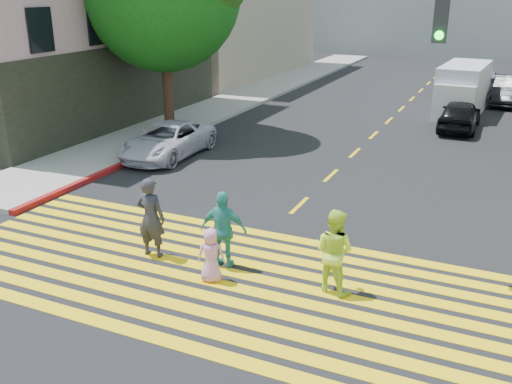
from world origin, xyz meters
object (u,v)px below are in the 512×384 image
Objects in this scene: white_sedan at (168,140)px; dark_car_parked at (510,90)px; pedestrian_man at (151,218)px; pedestrian_woman at (334,251)px; pedestrian_extra at (224,230)px; dark_car_near at (460,115)px; silver_car at (481,78)px; pedestrian_child at (211,255)px; white_van at (462,91)px.

white_sedan is 0.98× the size of dark_car_parked.
pedestrian_man reaches higher than pedestrian_woman.
pedestrian_woman is 2.52m from pedestrian_extra.
dark_car_near is at bearing -112.36° from pedestrian_extra.
dark_car_parked is (2.64, 22.85, -0.16)m from pedestrian_woman.
pedestrian_man is 28.01m from silver_car.
dark_car_parked is (5.15, 22.83, -0.15)m from pedestrian_extra.
silver_car is at bearing -117.62° from pedestrian_child.
white_sedan is 15.18m from white_van.
pedestrian_child is 9.69m from white_sedan.
dark_car_near is (0.84, 15.68, -0.23)m from pedestrian_woman.
silver_car is 4.83m from dark_car_parked.
dark_car_near is at bearing -80.23° from pedestrian_woman.
pedestrian_woman is at bearing -92.26° from dark_car_parked.
pedestrian_woman is at bearing 179.34° from pedestrian_man.
dark_car_parked is at bearing -112.98° from pedestrian_extra.
dark_car_near is at bearing -99.74° from dark_car_parked.
pedestrian_woman is 2.57m from pedestrian_child.
pedestrian_child is at bearing 78.96° from dark_car_near.
dark_car_parked is (6.92, 23.03, -0.22)m from pedestrian_man.
pedestrian_extra is at bearing 12.32° from pedestrian_woman.
silver_car is (3.36, 28.03, 0.05)m from pedestrian_child.
white_van is (-2.11, -3.67, 0.40)m from dark_car_parked.
white_van is (3.05, 19.17, 0.24)m from pedestrian_extra.
pedestrian_woman is 19.20m from white_van.
white_sedan is 0.85× the size of white_van.
pedestrian_woman is 0.35× the size of white_van.
white_van is (-0.37, -8.17, 0.49)m from silver_car.
pedestrian_extra reaches higher than pedestrian_child.
white_sedan is at bearing -120.54° from dark_car_parked.
pedestrian_extra is 27.54m from silver_car.
dark_car_parked reaches higher than silver_car.
silver_car is at bearing 64.72° from white_sedan.
pedestrian_woman is at bearing -40.16° from white_sedan.
pedestrian_woman is 10.94m from white_sedan.
white_van reaches higher than pedestrian_man.
dark_car_near reaches higher than silver_car.
silver_car reaches higher than white_sedan.
pedestrian_man is at bearing -3.95° from pedestrian_extra.
pedestrian_child is (-2.46, -0.67, -0.29)m from pedestrian_woman.
pedestrian_child is 28.23m from silver_car.
pedestrian_extra is 16.02m from dark_car_near.
pedestrian_woman reaches higher than dark_car_parked.
white_sedan is 19.38m from dark_car_parked.
silver_car is (5.18, 27.53, -0.31)m from pedestrian_man.
pedestrian_woman is at bearing 174.47° from pedestrian_child.
pedestrian_man reaches higher than dark_car_near.
dark_car_near is (3.30, 16.35, 0.07)m from pedestrian_child.
silver_car is at bearing -103.63° from pedestrian_man.
pedestrian_man reaches higher than white_sedan.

